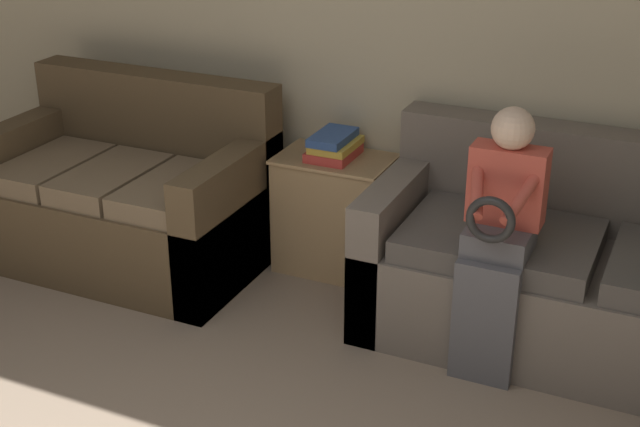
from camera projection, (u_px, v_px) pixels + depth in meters
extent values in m
cube|color=#BCB293|center=(411.00, 35.00, 4.52)|extent=(7.31, 0.06, 2.55)
cube|color=#70665B|center=(599.00, 306.00, 4.10)|extent=(2.17, 0.90, 0.46)
cube|color=#70665B|center=(624.00, 184.00, 4.20)|extent=(2.17, 0.20, 0.49)
cube|color=#70665B|center=(395.00, 242.00, 4.43)|extent=(0.16, 0.90, 0.71)
cube|color=#514C47|center=(500.00, 241.00, 4.08)|extent=(0.87, 0.66, 0.11)
cube|color=brown|center=(126.00, 222.00, 4.94)|extent=(1.50, 0.92, 0.47)
cube|color=brown|center=(156.00, 118.00, 5.03)|extent=(1.50, 0.20, 0.52)
cube|color=brown|center=(28.00, 181.00, 5.14)|extent=(0.16, 0.92, 0.73)
cube|color=brown|center=(231.00, 221.00, 4.63)|extent=(0.16, 0.92, 0.73)
cube|color=#7A664C|center=(52.00, 168.00, 4.88)|extent=(0.37, 0.68, 0.11)
cube|color=#7A664C|center=(110.00, 179.00, 4.73)|extent=(0.37, 0.68, 0.11)
cube|color=#7A664C|center=(173.00, 191.00, 4.58)|extent=(0.37, 0.68, 0.11)
cube|color=#56565B|center=(485.00, 322.00, 3.87)|extent=(0.28, 0.10, 0.57)
cube|color=#56565B|center=(499.00, 239.00, 3.84)|extent=(0.28, 0.28, 0.11)
cube|color=#C64C3D|center=(508.00, 185.00, 3.81)|extent=(0.33, 0.14, 0.34)
sphere|color=beige|center=(513.00, 128.00, 3.70)|extent=(0.18, 0.18, 0.18)
torus|color=black|center=(491.00, 220.00, 3.61)|extent=(0.21, 0.04, 0.21)
cylinder|color=#C64C3D|center=(477.00, 187.00, 3.72)|extent=(0.13, 0.31, 0.20)
cylinder|color=#C64C3D|center=(524.00, 194.00, 3.65)|extent=(0.13, 0.31, 0.20)
cube|color=tan|center=(334.00, 214.00, 4.82)|extent=(0.58, 0.39, 0.65)
cube|color=tan|center=(335.00, 159.00, 4.69)|extent=(0.60, 0.41, 0.02)
cube|color=#BC3833|center=(334.00, 153.00, 4.68)|extent=(0.22, 0.29, 0.05)
cube|color=gold|center=(336.00, 145.00, 4.67)|extent=(0.20, 0.30, 0.04)
cube|color=#33569E|center=(333.00, 137.00, 4.66)|extent=(0.18, 0.30, 0.04)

